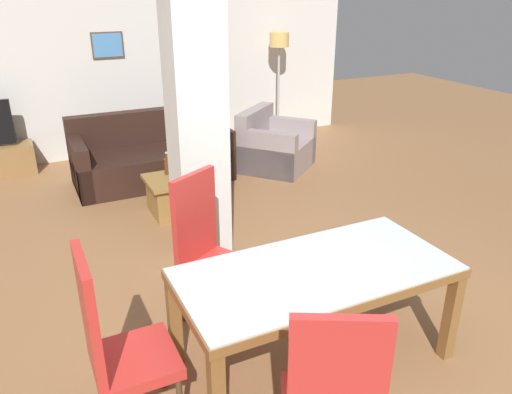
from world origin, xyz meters
TOP-DOWN VIEW (x-y plane):
  - ground_plane at (0.00, 0.00)m, footprint 18.00×18.00m
  - back_wall at (-0.00, 5.21)m, footprint 7.20×0.09m
  - divider_pillar at (-0.20, 1.62)m, footprint 0.44×0.39m
  - dining_table at (0.00, 0.00)m, footprint 1.80×0.86m
  - dining_chair_head_left at (-1.29, 0.00)m, footprint 0.46×0.46m
  - dining_chair_far_left at (-0.45, 0.80)m, footprint 0.63×0.63m
  - sofa at (-0.08, 3.87)m, footprint 1.97×0.93m
  - armchair at (1.58, 3.59)m, footprint 1.26×1.25m
  - coffee_table at (-0.11, 2.73)m, footprint 0.63×0.59m
  - bottle at (-0.15, 2.88)m, footprint 0.08×0.08m
  - floor_lamp at (2.32, 4.87)m, footprint 0.30×0.30m

SIDE VIEW (x-z plane):
  - ground_plane at x=0.00m, z-range 0.00..0.00m
  - coffee_table at x=-0.11m, z-range 0.01..0.42m
  - armchair at x=1.58m, z-range -0.12..0.69m
  - sofa at x=-0.08m, z-range -0.14..0.72m
  - bottle at x=-0.15m, z-range 0.39..0.65m
  - dining_table at x=0.00m, z-range 0.22..0.94m
  - dining_chair_head_left at x=-1.29m, z-range 0.02..1.17m
  - dining_chair_far_left at x=-0.45m, z-range 0.02..1.17m
  - divider_pillar at x=-0.20m, z-range 0.00..2.70m
  - back_wall at x=0.00m, z-range 0.00..2.70m
  - floor_lamp at x=2.32m, z-range 0.57..2.28m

